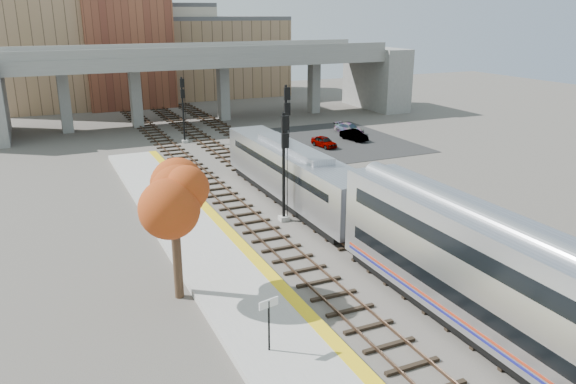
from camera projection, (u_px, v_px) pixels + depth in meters
name	position (u px, v px, depth m)	size (l,w,h in m)	color
ground	(362.00, 265.00, 30.96)	(160.00, 160.00, 0.00)	#47423D
platform	(238.00, 288.00, 28.03)	(4.50, 60.00, 0.35)	#9E9E99
yellow_strip	(273.00, 277.00, 28.73)	(0.70, 60.00, 0.01)	yellow
tracks	(285.00, 197.00, 42.12)	(10.70, 95.00, 0.25)	black
overpass	(207.00, 75.00, 70.07)	(54.00, 12.00, 9.50)	slate
buildings_far	(143.00, 49.00, 86.66)	(43.00, 21.00, 20.60)	#8F6F53
parking_lot	(336.00, 141.00, 60.73)	(14.00, 18.00, 0.04)	black
locomotive	(293.00, 173.00, 40.32)	(3.02, 19.05, 4.10)	#A8AAB2
coach	(554.00, 312.00, 20.59)	(3.03, 25.00, 5.00)	#A8AAB2
signal_mast_near	(284.00, 168.00, 36.37)	(0.60, 0.64, 7.26)	#9E9E99
signal_mast_mid	(286.00, 132.00, 45.39)	(0.60, 0.64, 7.82)	#9E9E99
signal_mast_far	(183.00, 111.00, 58.77)	(0.60, 0.64, 6.90)	#9E9E99
station_sign	(269.00, 314.00, 22.07)	(0.89, 0.24, 2.27)	black
tree	(173.00, 197.00, 25.91)	(3.60, 3.60, 6.98)	#382619
car_a	(324.00, 142.00, 57.56)	(1.31, 3.26, 1.11)	#99999E
car_b	(354.00, 135.00, 60.56)	(1.21, 3.46, 1.14)	#99999E
car_c	(349.00, 128.00, 64.14)	(1.56, 3.83, 1.11)	#99999E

